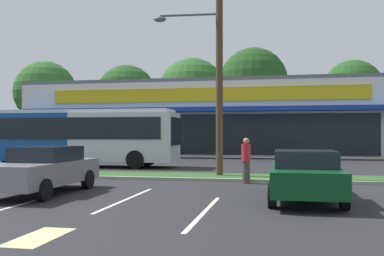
% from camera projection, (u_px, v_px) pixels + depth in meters
% --- Properties ---
extents(grass_median, '(56.00, 2.20, 0.12)m').
position_uv_depth(grass_median, '(117.00, 175.00, 19.64)').
color(grass_median, '#2D5B23').
rests_on(grass_median, ground_plane).
extents(curb_lip, '(56.00, 0.24, 0.12)m').
position_uv_depth(curb_lip, '(106.00, 178.00, 18.44)').
color(curb_lip, '#99968C').
rests_on(curb_lip, ground_plane).
extents(parking_stripe_3, '(0.12, 4.80, 0.01)m').
position_uv_depth(parking_stripe_3, '(126.00, 199.00, 12.70)').
color(parking_stripe_3, silver).
rests_on(parking_stripe_3, ground_plane).
extents(parking_stripe_4, '(0.12, 4.80, 0.01)m').
position_uv_depth(parking_stripe_4, '(204.00, 212.00, 10.67)').
color(parking_stripe_4, silver).
rests_on(parking_stripe_4, ground_plane).
extents(lot_arrow, '(0.70, 1.60, 0.01)m').
position_uv_depth(lot_arrow, '(39.00, 237.00, 8.07)').
color(lot_arrow, beige).
rests_on(lot_arrow, ground_plane).
extents(storefront_building, '(31.84, 11.76, 6.41)m').
position_uv_depth(storefront_building, '(212.00, 119.00, 40.28)').
color(storefront_building, silver).
rests_on(storefront_building, ground_plane).
extents(tree_far_left, '(7.37, 7.37, 10.60)m').
position_uv_depth(tree_far_left, '(45.00, 92.00, 53.05)').
color(tree_far_left, '#473323').
rests_on(tree_far_left, ground_plane).
extents(tree_left, '(7.33, 7.33, 10.32)m').
position_uv_depth(tree_left, '(127.00, 95.00, 54.17)').
color(tree_left, '#473323').
rests_on(tree_left, ground_plane).
extents(tree_mid_left, '(7.97, 7.97, 10.72)m').
position_uv_depth(tree_mid_left, '(192.00, 92.00, 51.52)').
color(tree_mid_left, '#473323').
rests_on(tree_mid_left, ground_plane).
extents(tree_mid, '(7.15, 7.15, 10.94)m').
position_uv_depth(tree_mid, '(254.00, 82.00, 46.51)').
color(tree_mid, '#473323').
rests_on(tree_mid, ground_plane).
extents(tree_mid_right, '(6.07, 6.07, 9.52)m').
position_uv_depth(tree_mid_right, '(353.00, 89.00, 45.65)').
color(tree_mid_right, '#473323').
rests_on(tree_mid_right, ground_plane).
extents(utility_pole, '(3.03, 2.40, 9.79)m').
position_uv_depth(utility_pole, '(216.00, 56.00, 19.03)').
color(utility_pole, '#4C3826').
rests_on(utility_pole, ground_plane).
extents(city_bus, '(12.98, 2.80, 3.25)m').
position_uv_depth(city_bus, '(67.00, 136.00, 25.62)').
color(city_bus, '#144793').
rests_on(city_bus, ground_plane).
extents(car_0, '(4.20, 1.88, 1.40)m').
position_uv_depth(car_0, '(53.00, 150.00, 32.38)').
color(car_0, slate).
rests_on(car_0, ground_plane).
extents(car_1, '(1.97, 4.60, 1.42)m').
position_uv_depth(car_1, '(305.00, 174.00, 12.44)').
color(car_1, '#0C3F1E').
rests_on(car_1, ground_plane).
extents(car_2, '(1.91, 4.65, 1.48)m').
position_uv_depth(car_2, '(44.00, 169.00, 13.95)').
color(car_2, slate).
rests_on(car_2, ground_plane).
extents(pedestrian_near_bench, '(0.35, 0.35, 1.73)m').
position_uv_depth(pedestrian_near_bench, '(246.00, 160.00, 16.83)').
color(pedestrian_near_bench, '#47423D').
rests_on(pedestrian_near_bench, ground_plane).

